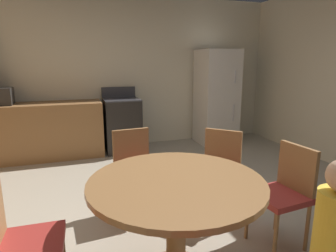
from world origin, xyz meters
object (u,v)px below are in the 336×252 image
chair_east (285,189)px  chair_northeast (219,168)px  oven_range (122,125)px  chair_west (17,239)px  dining_table (176,201)px  refrigerator (216,97)px  chair_north (135,167)px

chair_east → chair_northeast: bearing=-70.3°
oven_range → chair_west: (-1.17, -3.17, 0.03)m
chair_east → dining_table: bearing=0.0°
refrigerator → chair_west: (-2.97, -3.11, -0.38)m
chair_north → oven_range: bearing=169.1°
oven_range → chair_north: 2.20m
refrigerator → dining_table: 3.71m
dining_table → chair_northeast: chair_northeast is taller
oven_range → chair_west: bearing=-110.3°
oven_range → chair_north: bearing=-96.3°
dining_table → chair_north: (-0.08, 1.01, -0.10)m
dining_table → oven_range: bearing=87.1°
chair_north → dining_table: bearing=-0.0°
chair_west → chair_east: bearing=3.5°
oven_range → chair_north: size_ratio=1.26×
chair_northeast → chair_west: same height
oven_range → dining_table: bearing=-92.9°
oven_range → refrigerator: size_ratio=0.62×
refrigerator → chair_northeast: bearing=-116.9°
chair_northeast → dining_table: bearing=-0.0°
oven_range → chair_northeast: oven_range is taller
chair_west → oven_range: bearing=71.5°
chair_northeast → chair_north: bearing=-65.0°
chair_northeast → chair_north: same height
dining_table → chair_west: bearing=178.2°
oven_range → chair_northeast: 2.55m
refrigerator → chair_west: 4.32m
dining_table → chair_north: size_ratio=1.39×
chair_north → refrigerator: bearing=131.7°
chair_north → chair_west: size_ratio=1.00×
refrigerator → chair_north: size_ratio=2.02×
chair_east → chair_north: (-1.09, 0.92, 0.00)m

